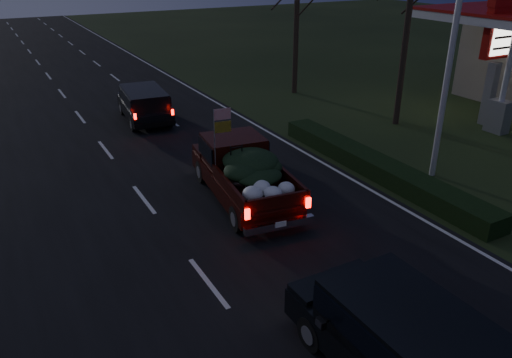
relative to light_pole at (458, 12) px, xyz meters
name	(u,v)px	position (x,y,z in m)	size (l,w,h in m)	color
ground	(208,283)	(-9.50, -2.00, -5.48)	(120.00, 120.00, 0.00)	black
road_asphalt	(208,283)	(-9.50, -2.00, -5.47)	(14.00, 120.00, 0.02)	black
hedge_row	(376,166)	(-1.70, 1.00, -5.18)	(1.00, 10.00, 0.60)	black
light_pole	(458,12)	(0.00, 0.00, 0.00)	(0.50, 0.90, 9.16)	silver
gas_price_pylon	(500,40)	(6.50, 2.99, -1.71)	(2.00, 0.41, 5.57)	gray
gas_canopy	(512,20)	(8.50, 4.00, -1.13)	(7.10, 6.10, 4.88)	silver
pickup_truck	(243,169)	(-6.67, 1.59, -4.47)	(2.58, 5.33, 2.69)	black
lead_suv	(144,102)	(-6.93, 10.90, -4.55)	(2.20, 4.43, 1.23)	black
rear_suv	(413,344)	(-7.68, -6.61, -4.45)	(2.22, 4.76, 1.37)	black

